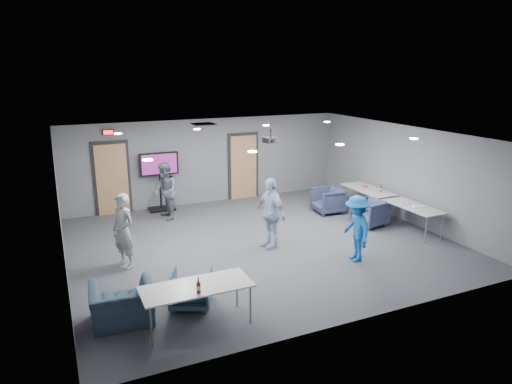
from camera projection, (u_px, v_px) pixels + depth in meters
name	position (u px, v px, depth m)	size (l,w,h in m)	color
floor	(260.00, 243.00, 11.43)	(9.00, 9.00, 0.00)	#33363A
ceiling	(261.00, 135.00, 10.72)	(9.00, 9.00, 0.00)	silver
wall_back	(208.00, 161.00, 14.59)	(9.00, 0.02, 2.70)	slate
wall_front	(361.00, 248.00, 7.55)	(9.00, 0.02, 2.70)	slate
wall_left	(60.00, 214.00, 9.29)	(0.02, 8.00, 2.70)	slate
wall_right	(405.00, 174.00, 12.85)	(0.02, 8.00, 2.70)	slate
door_left	(112.00, 179.00, 13.44)	(1.06, 0.17, 2.24)	black
door_right	(243.00, 167.00, 15.10)	(1.06, 0.17, 2.24)	black
exit_sign	(108.00, 132.00, 13.06)	(0.32, 0.08, 0.16)	black
hvac_diffuser	(204.00, 124.00, 12.99)	(0.60, 0.60, 0.03)	black
downlights	(261.00, 136.00, 10.72)	(6.18, 3.78, 0.02)	white
person_a	(123.00, 231.00, 9.82)	(0.61, 0.40, 1.67)	gray
person_b	(165.00, 191.00, 12.98)	(0.81, 0.63, 1.67)	slate
person_c	(270.00, 213.00, 10.96)	(1.01, 0.42, 1.73)	silver
person_d	(356.00, 228.00, 10.21)	(0.98, 0.56, 1.51)	#1B5EB2
chair_right_a	(328.00, 201.00, 13.72)	(0.80, 0.82, 0.75)	#323A57
chair_right_b	(369.00, 213.00, 12.59)	(0.79, 0.81, 0.74)	#374060
chair_front_a	(191.00, 289.00, 8.33)	(0.73, 0.75, 0.68)	#3E556C
chair_front_b	(123.00, 304.00, 7.77)	(1.05, 0.92, 0.69)	#35495D
table_right_a	(368.00, 190.00, 13.66)	(0.76, 1.82, 0.73)	#ABAEB0
table_right_b	(413.00, 208.00, 11.99)	(0.70, 1.68, 0.73)	#ABAEB0
table_front_left	(197.00, 288.00, 7.60)	(1.86, 0.78, 0.73)	#ABAEB0
bottle_front	(199.00, 287.00, 7.33)	(0.07, 0.07, 0.28)	#5D2B10
bottle_right	(381.00, 189.00, 13.32)	(0.06, 0.06, 0.23)	#5D2B10
snack_box	(364.00, 186.00, 13.87)	(0.20, 0.13, 0.04)	#BC552F
wrapper	(418.00, 207.00, 11.81)	(0.25, 0.17, 0.06)	white
tv_stand	(160.00, 178.00, 13.81)	(1.17, 0.56, 1.79)	black
projector	(271.00, 140.00, 11.99)	(0.38, 0.36, 0.36)	black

